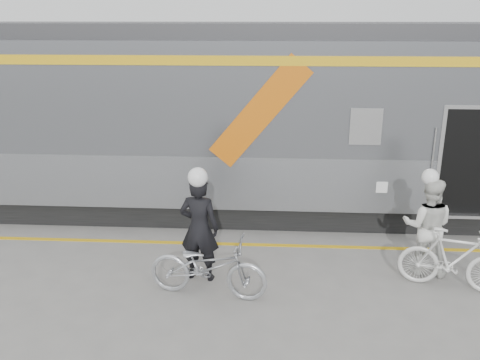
# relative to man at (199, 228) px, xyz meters

# --- Properties ---
(ground) EXTENTS (90.00, 90.00, 0.00)m
(ground) POSITION_rel_man_xyz_m (1.12, -0.81, -0.91)
(ground) COLOR slate
(ground) RESTS_ON ground
(train) EXTENTS (24.00, 3.17, 4.10)m
(train) POSITION_rel_man_xyz_m (2.74, 3.39, 1.15)
(train) COLOR black
(train) RESTS_ON ground
(safety_strip) EXTENTS (24.00, 0.12, 0.01)m
(safety_strip) POSITION_rel_man_xyz_m (1.12, 1.34, -0.90)
(safety_strip) COLOR gold
(safety_strip) RESTS_ON ground
(man) EXTENTS (0.72, 0.53, 1.81)m
(man) POSITION_rel_man_xyz_m (0.00, 0.00, 0.00)
(man) COLOR black
(man) RESTS_ON ground
(bicycle_left) EXTENTS (1.98, 0.95, 1.00)m
(bicycle_left) POSITION_rel_man_xyz_m (0.20, -0.55, -0.41)
(bicycle_left) COLOR #AEB0B6
(bicycle_left) RESTS_ON ground
(woman) EXTENTS (0.97, 0.84, 1.70)m
(woman) POSITION_rel_man_xyz_m (3.82, 0.46, -0.05)
(woman) COLOR silver
(woman) RESTS_ON ground
(bicycle_right) EXTENTS (1.78, 0.93, 1.03)m
(bicycle_right) POSITION_rel_man_xyz_m (4.12, -0.09, -0.39)
(bicycle_right) COLOR silver
(bicycle_right) RESTS_ON ground
(helmet_man) EXTENTS (0.31, 0.31, 0.31)m
(helmet_man) POSITION_rel_man_xyz_m (0.00, -0.00, 1.06)
(helmet_man) COLOR white
(helmet_man) RESTS_ON man
(helmet_woman) EXTENTS (0.27, 0.27, 0.27)m
(helmet_woman) POSITION_rel_man_xyz_m (3.82, 0.46, 0.93)
(helmet_woman) COLOR white
(helmet_woman) RESTS_ON woman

